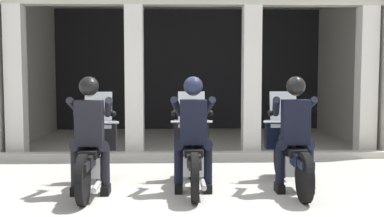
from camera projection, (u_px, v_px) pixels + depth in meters
The scene contains 9 objects.
ground_plane at pixel (188, 154), 9.67m from camera, with size 80.00×80.00×0.00m, color #A8A59E.
station_building at pixel (190, 49), 11.88m from camera, with size 8.00×4.83×3.52m.
kerb_strip at pixel (194, 155), 9.16m from camera, with size 7.50×0.24×0.12m, color #B7B5AD.
motorcycle_left at pixel (94, 154), 6.78m from camera, with size 0.62×2.04×1.35m.
police_officer_left at pixel (90, 125), 6.46m from camera, with size 0.63×0.61×1.58m.
motorcycle_center at pixel (193, 152), 6.90m from camera, with size 0.62×2.04×1.35m.
police_officer_center at pixel (193, 124), 6.58m from camera, with size 0.63×0.61×1.58m.
motorcycle_right at pixel (290, 152), 6.90m from camera, with size 0.62×2.04×1.35m.
police_officer_right at pixel (295, 124), 6.58m from camera, with size 0.63×0.61×1.58m.
Camera 1 is at (-0.23, -6.56, 1.67)m, focal length 45.44 mm.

